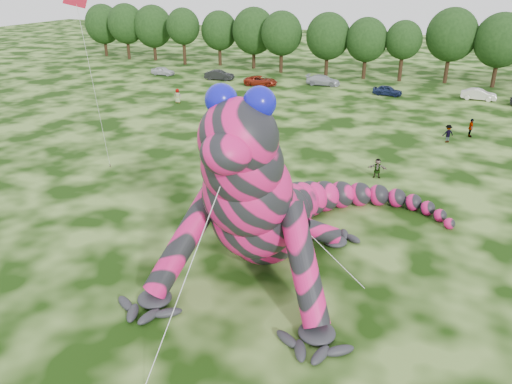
{
  "coord_description": "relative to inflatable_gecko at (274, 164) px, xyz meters",
  "views": [
    {
      "loc": [
        11.43,
        -19.6,
        14.96
      ],
      "look_at": [
        1.51,
        3.05,
        4.0
      ],
      "focal_mm": 35.0,
      "sensor_mm": 36.0,
      "label": 1
    }
  ],
  "objects": [
    {
      "name": "tree_5",
      "position": [
        -25.25,
        54.38,
        -0.47
      ],
      "size": [
        7.16,
        6.44,
        9.8
      ],
      "primitive_type": null,
      "color": "black",
      "rests_on": "ground"
    },
    {
      "name": "tree_0",
      "position": [
        -56.68,
        55.18,
        -0.61
      ],
      "size": [
        6.91,
        6.22,
        9.51
      ],
      "primitive_type": null,
      "color": "black",
      "rests_on": "ground"
    },
    {
      "name": "car_1",
      "position": [
        -25.98,
        43.24,
        -4.65
      ],
      "size": [
        4.57,
        2.25,
        1.44
      ],
      "primitive_type": "imported",
      "rotation": [
        0.0,
        0.0,
        1.74
      ],
      "color": "black",
      "rests_on": "ground"
    },
    {
      "name": "tree_10",
      "position": [
        5.27,
        54.52,
        -0.12
      ],
      "size": [
        7.09,
        6.38,
        10.5
      ],
      "primitive_type": null,
      "color": "black",
      "rests_on": "ground"
    },
    {
      "name": "tree_8",
      "position": [
        -6.34,
        52.93,
        -0.9
      ],
      "size": [
        6.14,
        5.53,
        8.94
      ],
      "primitive_type": null,
      "color": "black",
      "rests_on": "ground"
    },
    {
      "name": "spectator_2",
      "position": [
        7.77,
        25.36,
        -4.51
      ],
      "size": [
        1.28,
        1.14,
        1.72
      ],
      "primitive_type": "imported",
      "rotation": [
        0.0,
        0.0,
        3.72
      ],
      "color": "gray",
      "rests_on": "ground"
    },
    {
      "name": "car_2",
      "position": [
        -18.72,
        42.07,
        -4.7
      ],
      "size": [
        5.09,
        2.97,
        1.33
      ],
      "primitive_type": "imported",
      "rotation": [
        0.0,
        0.0,
        1.74
      ],
      "color": "maroon",
      "rests_on": "ground"
    },
    {
      "name": "ground",
      "position": [
        -2.12,
        -4.05,
        -5.37
      ],
      "size": [
        240.0,
        240.0,
        0.0
      ],
      "primitive_type": "plane",
      "color": "#16330A",
      "rests_on": "ground"
    },
    {
      "name": "tree_3",
      "position": [
        -37.84,
        53.01,
        -0.65
      ],
      "size": [
        5.81,
        5.23,
        9.44
      ],
      "primitive_type": null,
      "color": "black",
      "rests_on": "ground"
    },
    {
      "name": "tree_1",
      "position": [
        -50.48,
        54.0,
        -0.46
      ],
      "size": [
        6.74,
        6.07,
        9.81
      ],
      "primitive_type": null,
      "color": "black",
      "rests_on": "ground"
    },
    {
      "name": "tree_6",
      "position": [
        -19.68,
        52.63,
        -0.62
      ],
      "size": [
        6.52,
        5.86,
        9.49
      ],
      "primitive_type": null,
      "color": "black",
      "rests_on": "ground"
    },
    {
      "name": "spectator_5",
      "position": [
        3.38,
        13.71,
        -4.58
      ],
      "size": [
        1.51,
        0.68,
        1.57
      ],
      "primitive_type": "imported",
      "rotation": [
        0.0,
        0.0,
        0.15
      ],
      "color": "gray",
      "rests_on": "ground"
    },
    {
      "name": "tree_7",
      "position": [
        -12.21,
        52.75,
        -0.63
      ],
      "size": [
        6.68,
        6.01,
        9.48
      ],
      "primitive_type": null,
      "color": "black",
      "rests_on": "ground"
    },
    {
      "name": "car_5",
      "position": [
        10.04,
        45.07,
        -4.67
      ],
      "size": [
        4.25,
        1.52,
        1.4
      ],
      "primitive_type": "imported",
      "rotation": [
        0.0,
        0.0,
        1.56
      ],
      "color": "silver",
      "rests_on": "ground"
    },
    {
      "name": "tree_4",
      "position": [
        -31.77,
        54.66,
        -0.84
      ],
      "size": [
        6.22,
        5.6,
        9.06
      ],
      "primitive_type": null,
      "color": "black",
      "rests_on": "ground"
    },
    {
      "name": "car_3",
      "position": [
        -10.61,
        45.82,
        -4.66
      ],
      "size": [
        4.95,
        2.2,
        1.41
      ],
      "primitive_type": "imported",
      "rotation": [
        0.0,
        0.0,
        1.62
      ],
      "color": "#AAAEB5",
      "rests_on": "ground"
    },
    {
      "name": "tree_2",
      "position": [
        -45.14,
        54.71,
        -0.55
      ],
      "size": [
        7.04,
        6.34,
        9.64
      ],
      "primitive_type": null,
      "color": "black",
      "rests_on": "ground"
    },
    {
      "name": "tree_9",
      "position": [
        -1.06,
        53.29,
        -1.03
      ],
      "size": [
        5.27,
        4.74,
        8.68
      ],
      "primitive_type": null,
      "color": "black",
      "rests_on": "ground"
    },
    {
      "name": "inflatable_gecko",
      "position": [
        0.0,
        0.0,
        0.0
      ],
      "size": [
        19.96,
        23.03,
        10.73
      ],
      "primitive_type": null,
      "rotation": [
        0.0,
        0.0,
        0.09
      ],
      "color": "#D51566",
      "rests_on": "ground"
    },
    {
      "name": "car_0",
      "position": [
        -35.92,
        43.14,
        -4.73
      ],
      "size": [
        3.79,
        1.62,
        1.28
      ],
      "primitive_type": "imported",
      "rotation": [
        0.0,
        0.0,
        1.6
      ],
      "color": "silver",
      "rests_on": "ground"
    },
    {
      "name": "flying_kite",
      "position": [
        -14.94,
        3.04,
        7.09
      ],
      "size": [
        3.4,
        5.03,
        14.41
      ],
      "color": "red",
      "rests_on": "ground"
    },
    {
      "name": "tree_11",
      "position": [
        11.66,
        54.14,
        -0.33
      ],
      "size": [
        7.01,
        6.31,
        10.07
      ],
      "primitive_type": null,
      "color": "black",
      "rests_on": "ground"
    },
    {
      "name": "spectator_3",
      "position": [
        9.69,
        28.07,
        -4.45
      ],
      "size": [
        0.67,
        1.14,
        1.83
      ],
      "primitive_type": "imported",
      "rotation": [
        0.0,
        0.0,
        1.79
      ],
      "color": "gray",
      "rests_on": "ground"
    },
    {
      "name": "spectator_4",
      "position": [
        -24.1,
        28.46,
        -4.49
      ],
      "size": [
        0.96,
        0.73,
        1.75
      ],
      "primitive_type": "imported",
      "rotation": [
        0.0,
        0.0,
        3.37
      ],
      "color": "gray",
      "rests_on": "ground"
    },
    {
      "name": "spectator_0",
      "position": [
        -9.79,
        16.73,
        -4.45
      ],
      "size": [
        0.74,
        0.8,
        1.83
      ],
      "primitive_type": "imported",
      "rotation": [
        0.0,
        0.0,
        5.33
      ],
      "color": "gray",
      "rests_on": "ground"
    },
    {
      "name": "car_4",
      "position": [
        -1.01,
        43.04,
        -4.72
      ],
      "size": [
        3.85,
        1.71,
        1.29
      ],
      "primitive_type": "imported",
      "rotation": [
        0.0,
        0.0,
        1.52
      ],
      "color": "#162144",
      "rests_on": "ground"
    }
  ]
}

